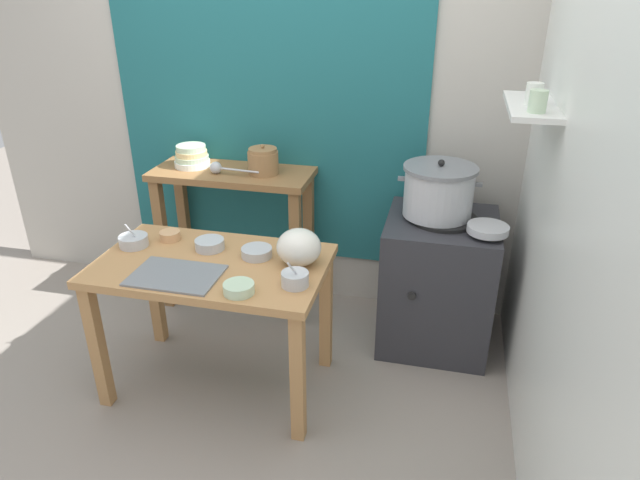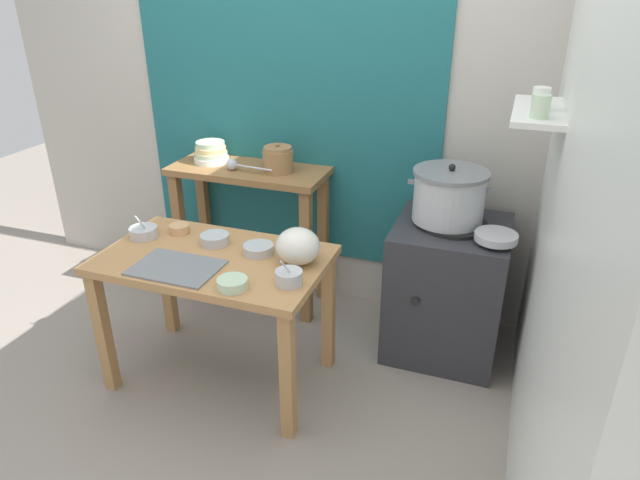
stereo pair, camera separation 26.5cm
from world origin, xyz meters
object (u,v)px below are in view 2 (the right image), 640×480
Objects in this scene: clay_pot at (278,159)px; prep_bowl_1 at (144,232)px; steamer_pot at (449,196)px; serving_tray at (176,268)px; prep_bowl_0 at (258,249)px; back_shelf_table at (250,202)px; prep_table at (215,276)px; prep_bowl_4 at (179,228)px; prep_bowl_5 at (215,239)px; stove_block at (446,288)px; plastic_bag at (298,246)px; wide_pan at (496,237)px; ladle at (234,165)px; bowl_stack_enamel at (211,153)px; prep_bowl_3 at (232,283)px; prep_bowl_2 at (289,277)px.

clay_pot is 1.24× the size of prep_bowl_1.
steamer_pot is 1.42m from serving_tray.
prep_bowl_0 is at bearing 2.94° from prep_bowl_1.
prep_table is at bearing -76.20° from back_shelf_table.
prep_bowl_5 is (0.24, -0.05, 0.00)m from prep_bowl_4.
plastic_bag is (-0.64, -0.59, 0.42)m from stove_block.
wide_pan is at bearing 26.45° from serving_tray.
steamer_pot reaches higher than stove_block.
back_shelf_table is 0.27m from ladle.
prep_bowl_4 is (-0.30, 0.18, 0.14)m from prep_table.
steamer_pot is 1.43m from prep_bowl_4.
ladle reaches higher than wide_pan.
serving_tray is at bearing -69.98° from bowl_stack_enamel.
prep_table is at bearing -169.62° from plastic_bag.
plastic_bag is (0.88, -0.75, -0.15)m from bowl_stack_enamel.
prep_bowl_1 is 0.99× the size of prep_bowl_5.
plastic_bag is 2.01× the size of prep_bowl_4.
stove_block is at bearing -7.03° from clay_pot.
wide_pan reaches higher than stove_block.
prep_table is 1.01m from bowl_stack_enamel.
stove_block is 1.28m from prep_bowl_3.
ladle reaches higher than back_shelf_table.
ladle is 2.15× the size of prep_bowl_1.
ladle is at bearing 107.77° from prep_bowl_5.
ladle is at bearing 84.78° from prep_bowl_4.
plastic_bag is 0.97m from wide_pan.
wide_pan is at bearing 35.80° from prep_bowl_3.
stove_block is 1.78× the size of steamer_pot.
stove_block is 7.44× the size of prep_bowl_4.
prep_bowl_4 is (-0.54, 0.42, -0.00)m from prep_bowl_3.
prep_table is 0.47m from prep_bowl_1.
back_shelf_table is 6.43× the size of prep_bowl_0.
prep_bowl_0 is 0.26m from prep_bowl_5.
prep_bowl_2 is (-0.61, -0.79, 0.37)m from stove_block.
clay_pot reaches higher than wide_pan.
prep_bowl_4 reaches higher than prep_table.
wide_pan is (0.26, -0.17, -0.12)m from steamer_pot.
ladle is at bearing -165.42° from clay_pot.
ladle is 1.48× the size of wide_pan.
bowl_stack_enamel is 0.54× the size of serving_tray.
stove_block is at bearing 52.42° from prep_bowl_2.
ladle is 0.94m from plastic_bag.
prep_bowl_5 is at bearing 153.89° from prep_bowl_2.
serving_tray is 3.06× the size of prep_bowl_2.
stove_block reaches higher than prep_bowl_5.
prep_bowl_2 is at bearing -64.08° from clay_pot.
plastic_bag is (0.67, -0.65, -0.13)m from ladle.
prep_bowl_0 is (0.19, 0.10, 0.14)m from prep_table.
prep_bowl_3 is at bearing -45.80° from prep_table.
prep_bowl_4 is (-0.75, 0.30, -0.01)m from prep_bowl_2.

